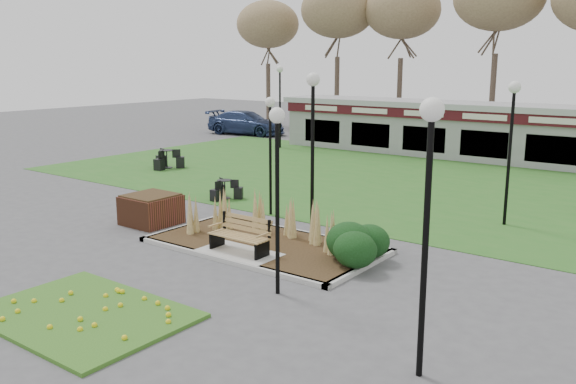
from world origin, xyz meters
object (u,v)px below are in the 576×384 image
Objects in this scene: lamp_post_near_right at (429,178)px; car_blue at (246,123)px; lamp_post_near_left at (277,160)px; lamp_post_mid_left at (313,118)px; car_silver at (357,122)px; lamp_post_mid_right at (270,130)px; brick_planter at (151,209)px; food_pavilion at (494,132)px; lamp_post_far_left at (280,88)px; bistro_set_a at (167,162)px; car_black at (367,132)px; park_bench at (241,234)px; lamp_post_far_right at (512,121)px; bistro_set_b at (225,192)px.

lamp_post_near_right is 33.88m from car_blue.
lamp_post_near_left is 4.31m from lamp_post_near_right.
lamp_post_mid_left reaches higher than car_silver.
lamp_post_mid_right is 23.01m from car_blue.
car_silver is at bearing 117.60° from lamp_post_mid_left.
brick_planter is 7.58m from lamp_post_near_left.
lamp_post_far_left is at bearing -165.63° from food_pavilion.
car_black reaches higher than bistro_set_a.
brick_planter is at bearing -103.06° from food_pavilion.
food_pavilion is (0.00, 19.71, 0.89)m from park_bench.
lamp_post_far_right is at bearing 57.86° from park_bench.
food_pavilion is 16.88m from lamp_post_mid_left.
lamp_post_far_left reaches higher than lamp_post_mid_left.
car_black is at bearing 114.99° from lamp_post_near_left.
lamp_post_mid_right is (-8.53, 6.87, -0.44)m from lamp_post_near_right.
lamp_post_near_left is at bearing -167.54° from car_black.
lamp_post_mid_left reaches higher than lamp_post_mid_right.
park_bench is 29.41m from car_silver.
bistro_set_a is at bearing 145.89° from lamp_post_near_left.
lamp_post_far_right is at bearing 35.99° from brick_planter.
brick_planter is 0.34× the size of lamp_post_far_right.
lamp_post_near_left is 10.04m from bistro_set_b.
food_pavilion is 14.13m from car_silver.
park_bench is at bearing -43.80° from bistro_set_b.
lamp_post_far_right is 0.93× the size of lamp_post_far_left.
lamp_post_mid_right is at bearing 118.32° from park_bench.
car_blue is at bearing 77.47° from car_black.
park_bench is 7.59m from lamp_post_near_right.
food_pavilion is 21.43m from lamp_post_near_left.
lamp_post_mid_right is 25.10m from car_silver.
lamp_post_near_left is at bearing -146.84° from car_blue.
lamp_post_far_left reaches higher than lamp_post_mid_right.
lamp_post_near_right is 0.96× the size of lamp_post_mid_left.
lamp_post_near_left is 0.82× the size of car_black.
lamp_post_far_left is at bearing 114.13° from brick_planter.
lamp_post_near_right is at bearing -161.23° from car_black.
lamp_post_far_right reaches higher than brick_planter.
bistro_set_b is 20.41m from car_blue.
lamp_post_mid_right is at bearing 129.61° from lamp_post_near_left.
lamp_post_far_right is at bearing 76.08° from lamp_post_near_left.
brick_planter is 0.27× the size of car_blue.
lamp_post_far_left is 5.98m from car_black.
car_blue is (-9.62, 0.00, -0.01)m from car_black.
lamp_post_near_right is at bearing -43.68° from lamp_post_mid_left.
lamp_post_far_left is at bearing 125.76° from car_black.
lamp_post_far_right is (4.56, 7.26, 2.65)m from park_bench.
lamp_post_mid_left is at bearing 85.83° from park_bench.
lamp_post_mid_left is (-6.22, 5.94, 0.15)m from lamp_post_near_right.
bistro_set_a is at bearing 135.10° from brick_planter.
lamp_post_mid_right is (-4.48, 5.41, -0.14)m from lamp_post_near_left.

